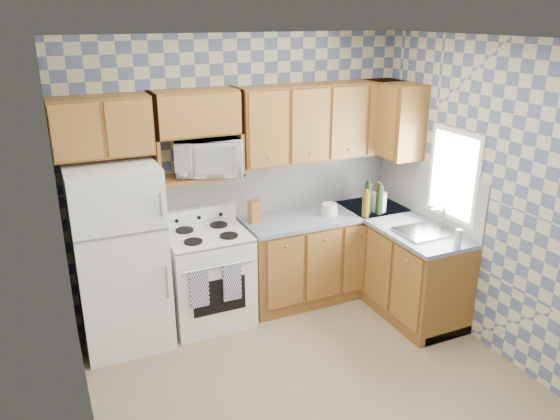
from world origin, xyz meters
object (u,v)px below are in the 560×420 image
Objects in this scene: refrigerator at (120,257)px; electric_kettle at (379,202)px; stove_body at (209,278)px; microwave at (208,156)px.

refrigerator is 2.63m from electric_kettle.
refrigerator is at bearing -178.22° from stove_body.
refrigerator is 1.87× the size of stove_body.
microwave is (0.90, 0.18, 0.78)m from refrigerator.
stove_body is at bearing -106.69° from microwave.
refrigerator is 1.21m from microwave.
electric_kettle reaches higher than stove_body.
stove_body is at bearing 1.78° from refrigerator.
microwave is (0.10, 0.15, 1.17)m from stove_body.
electric_kettle is at bearing -4.47° from stove_body.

